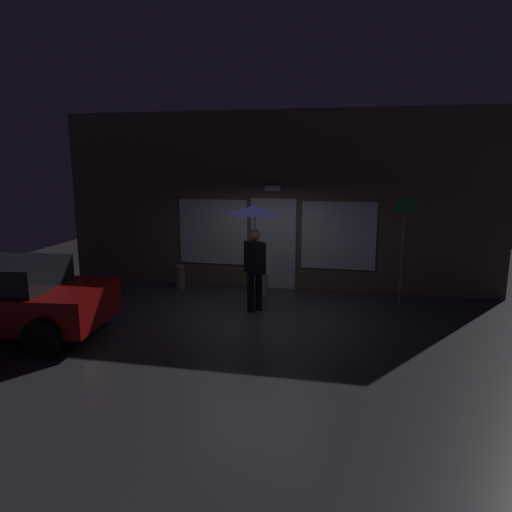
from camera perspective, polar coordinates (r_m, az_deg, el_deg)
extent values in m
plane|color=#38353A|center=(9.65, -0.19, -7.17)|extent=(18.00, 18.00, 0.00)
cube|color=brown|center=(11.50, 2.28, 6.69)|extent=(10.65, 0.30, 4.26)
cube|color=white|center=(11.46, 2.10, 1.48)|extent=(1.10, 0.04, 2.20)
cube|color=white|center=(11.77, -5.21, 2.94)|extent=(1.73, 0.04, 1.60)
cube|color=white|center=(11.26, 9.97, 2.43)|extent=(1.73, 0.04, 1.60)
cube|color=white|center=(11.23, 2.08, 8.21)|extent=(0.36, 0.16, 0.12)
cylinder|color=black|center=(9.86, 0.33, -4.30)|extent=(0.15, 0.15, 0.81)
cylinder|color=black|center=(9.75, -0.64, -4.49)|extent=(0.15, 0.15, 0.81)
cube|color=black|center=(9.63, -0.16, -0.20)|extent=(0.50, 0.49, 0.65)
cube|color=silver|center=(9.74, -0.55, -0.07)|extent=(0.12, 0.11, 0.52)
cube|color=red|center=(9.74, -0.55, -0.18)|extent=(0.05, 0.05, 0.42)
sphere|color=tan|center=(9.55, -0.16, 2.56)|extent=(0.22, 0.22, 0.22)
cylinder|color=slate|center=(9.53, -0.16, 3.03)|extent=(0.02, 0.02, 1.03)
cone|color=#14144C|center=(9.48, -0.16, 5.63)|extent=(1.08, 1.08, 0.17)
cylinder|color=black|center=(9.78, -19.37, -5.62)|extent=(0.66, 0.29, 0.64)
cylinder|color=black|center=(8.33, -24.35, -8.95)|extent=(0.66, 0.29, 0.64)
cylinder|color=#595B60|center=(10.14, 17.35, 0.41)|extent=(0.07, 0.07, 2.46)
cube|color=#198C33|center=(9.99, 17.69, 5.93)|extent=(0.40, 0.02, 0.30)
cylinder|color=#B2A899|center=(11.02, 0.80, -3.44)|extent=(0.26, 0.26, 0.50)
cylinder|color=slate|center=(11.67, -9.18, -2.52)|extent=(0.23, 0.23, 0.59)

